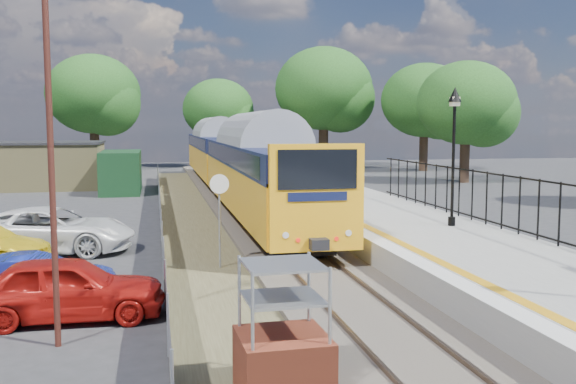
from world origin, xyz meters
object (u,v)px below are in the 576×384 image
object	(u,v)px
speed_sign	(219,205)
car_white	(51,230)
brick_plinth	(283,334)
victorian_lamp_north	(454,124)
train	(231,158)
car_blue	(37,280)
carpark_lamp	(50,125)
car_red	(67,288)

from	to	relation	value
speed_sign	car_white	world-z (taller)	speed_sign
brick_plinth	car_white	xyz separation A→B (m)	(-5.34, 12.92, -0.30)
victorian_lamp_north	brick_plinth	bearing A→B (deg)	-127.24
victorian_lamp_north	train	world-z (taller)	victorian_lamp_north
victorian_lamp_north	brick_plinth	size ratio (longest dim) A/B	2.09
brick_plinth	car_blue	world-z (taller)	brick_plinth
victorian_lamp_north	train	xyz separation A→B (m)	(-5.30, 17.88, -1.96)
carpark_lamp	car_blue	xyz separation A→B (m)	(-0.91, 3.16, -3.66)
train	brick_plinth	xyz separation A→B (m)	(-2.50, -28.14, -1.29)
car_red	car_blue	size ratio (longest dim) A/B	1.15
car_red	brick_plinth	bearing A→B (deg)	-141.98
speed_sign	car_red	world-z (taller)	speed_sign
train	speed_sign	size ratio (longest dim) A/B	14.43
victorian_lamp_north	train	bearing A→B (deg)	106.51
victorian_lamp_north	car_red	xyz separation A→B (m)	(-11.62, -5.29, -3.58)
speed_sign	car_white	distance (m)	6.55
victorian_lamp_north	car_blue	world-z (taller)	victorian_lamp_north
carpark_lamp	train	bearing A→B (deg)	75.83
brick_plinth	car_blue	xyz separation A→B (m)	(-4.69, 6.42, -0.46)
car_red	car_blue	bearing A→B (deg)	31.36
brick_plinth	car_white	distance (m)	13.98
car_red	car_white	distance (m)	8.09
victorian_lamp_north	brick_plinth	xyz separation A→B (m)	(-7.80, -10.26, -3.24)
car_red	car_white	size ratio (longest dim) A/B	0.77
victorian_lamp_north	car_red	size ratio (longest dim) A/B	1.10
car_blue	speed_sign	bearing A→B (deg)	-57.99
brick_plinth	speed_sign	world-z (taller)	speed_sign
train	car_red	distance (m)	24.07
victorian_lamp_north	carpark_lamp	bearing A→B (deg)	-148.87
speed_sign	car_red	xyz separation A→B (m)	(-3.76, -4.25, -1.21)
brick_plinth	car_white	bearing A→B (deg)	112.45
brick_plinth	car_blue	size ratio (longest dim) A/B	0.60
train	car_blue	distance (m)	22.94
carpark_lamp	car_white	xyz separation A→B (m)	(-1.56, 9.65, -3.50)
car_red	victorian_lamp_north	bearing A→B (deg)	-65.05
train	brick_plinth	size ratio (longest dim) A/B	18.57
car_blue	train	bearing A→B (deg)	-17.44
victorian_lamp_north	carpark_lamp	distance (m)	13.53
victorian_lamp_north	car_red	world-z (taller)	victorian_lamp_north
victorian_lamp_north	car_blue	xyz separation A→B (m)	(-12.49, -3.84, -3.70)
brick_plinth	car_blue	distance (m)	7.97
car_red	speed_sign	bearing A→B (deg)	-41.05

